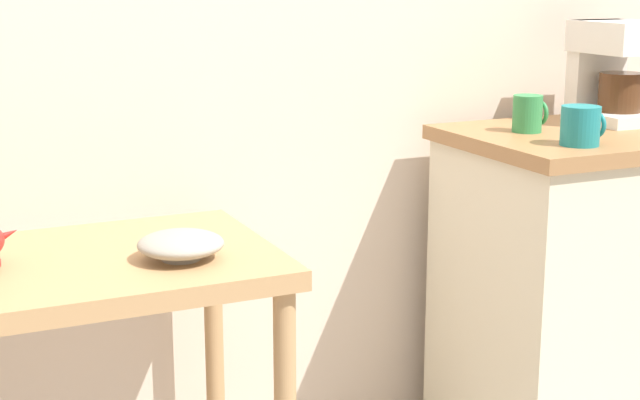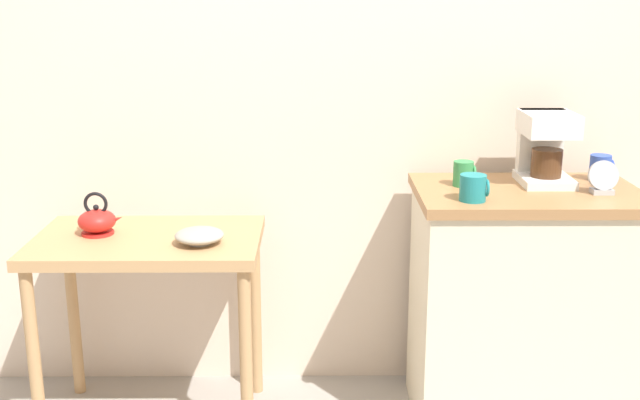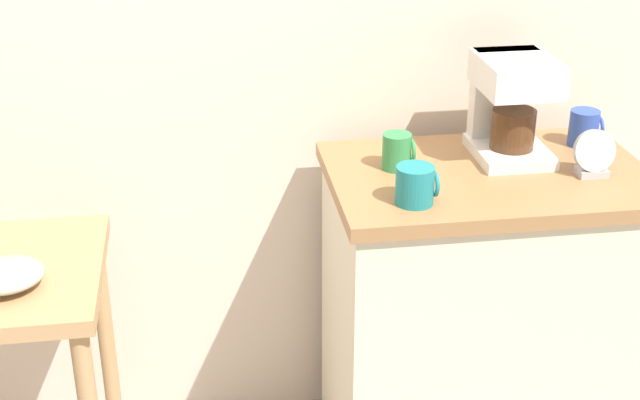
{
  "view_description": "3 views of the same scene",
  "coord_description": "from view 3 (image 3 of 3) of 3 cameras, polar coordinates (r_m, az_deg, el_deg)",
  "views": [
    {
      "loc": [
        -1.0,
        -1.8,
        1.27
      ],
      "look_at": [
        -0.18,
        0.0,
        0.8
      ],
      "focal_mm": 53.72,
      "sensor_mm": 36.0,
      "label": 1
    },
    {
      "loc": [
        -0.11,
        -2.62,
        1.57
      ],
      "look_at": [
        -0.1,
        -0.04,
        0.88
      ],
      "focal_mm": 43.84,
      "sensor_mm": 36.0,
      "label": 2
    },
    {
      "loc": [
        -0.07,
        -1.9,
        1.76
      ],
      "look_at": [
        0.2,
        -0.05,
        0.89
      ],
      "focal_mm": 50.3,
      "sensor_mm": 36.0,
      "label": 3
    }
  ],
  "objects": [
    {
      "name": "kitchen_counter",
      "position": [
        2.45,
        9.93,
        -7.78
      ],
      "size": [
        0.79,
        0.52,
        0.89
      ],
      "color": "beige",
      "rests_on": "ground_plane"
    },
    {
      "name": "bowl_stoneware",
      "position": [
        2.13,
        -19.34,
        -4.54
      ],
      "size": [
        0.17,
        0.17,
        0.05
      ],
      "color": "#9E998C",
      "rests_on": "wooden_table"
    },
    {
      "name": "coffee_maker",
      "position": [
        2.31,
        12.05,
        6.14
      ],
      "size": [
        0.18,
        0.22,
        0.26
      ],
      "color": "white",
      "rests_on": "kitchen_counter"
    },
    {
      "name": "mug_tall_green",
      "position": [
        2.21,
        4.97,
        3.1
      ],
      "size": [
        0.08,
        0.07,
        0.09
      ],
      "color": "#338C4C",
      "rests_on": "kitchen_counter"
    },
    {
      "name": "mug_blue",
      "position": [
        2.45,
        16.48,
        4.42
      ],
      "size": [
        0.08,
        0.08,
        0.09
      ],
      "color": "#2D4CAD",
      "rests_on": "kitchen_counter"
    },
    {
      "name": "mug_dark_teal",
      "position": [
        2.03,
        6.11,
        0.96
      ],
      "size": [
        0.1,
        0.09,
        0.09
      ],
      "color": "teal",
      "rests_on": "kitchen_counter"
    },
    {
      "name": "table_clock",
      "position": [
        2.26,
        17.03,
        2.72
      ],
      "size": [
        0.1,
        0.05,
        0.12
      ],
      "color": "#B2B5BA",
      "rests_on": "kitchen_counter"
    }
  ]
}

